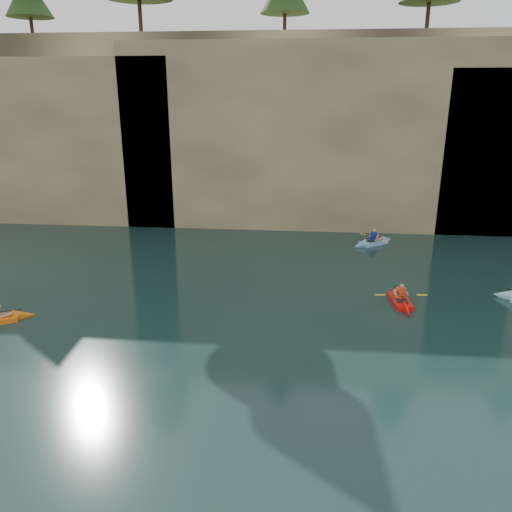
{
  "coord_description": "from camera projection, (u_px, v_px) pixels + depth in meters",
  "views": [
    {
      "loc": [
        1.16,
        -8.48,
        8.15
      ],
      "look_at": [
        -0.4,
        7.12,
        3.0
      ],
      "focal_mm": 35.0,
      "sensor_mm": 36.0,
      "label": 1
    }
  ],
  "objects": [
    {
      "name": "kayaker_red_far",
      "position": [
        400.0,
        300.0,
        20.21
      ],
      "size": [
        2.1,
        2.91,
        1.05
      ],
      "rotation": [
        0.0,
        0.0,
        1.66
      ],
      "color": "red",
      "rests_on": "ground"
    },
    {
      "name": "cliff_slab_center",
      "position": [
        321.0,
        135.0,
        30.07
      ],
      "size": [
        24.0,
        2.4,
        11.4
      ],
      "primitive_type": "cube",
      "color": "tan",
      "rests_on": "ground"
    },
    {
      "name": "ground",
      "position": [
        242.0,
        493.0,
        10.67
      ],
      "size": [
        160.0,
        160.0,
        0.0
      ],
      "primitive_type": "plane",
      "color": "black",
      "rests_on": "ground"
    },
    {
      "name": "cliff",
      "position": [
        292.0,
        123.0,
        37.16
      ],
      "size": [
        70.0,
        16.0,
        12.0
      ],
      "primitive_type": "cube",
      "color": "tan",
      "rests_on": "ground"
    },
    {
      "name": "kayaker_ltblue_mid",
      "position": [
        373.0,
        242.0,
        28.11
      ],
      "size": [
        2.69,
        2.27,
        1.09
      ],
      "rotation": [
        0.0,
        0.0,
        0.65
      ],
      "color": "#7DA7D2",
      "rests_on": "ground"
    },
    {
      "name": "sea_cave_east",
      "position": [
        453.0,
        196.0,
        29.78
      ],
      "size": [
        5.0,
        1.0,
        4.5
      ],
      "primitive_type": "cube",
      "color": "black",
      "rests_on": "ground"
    },
    {
      "name": "sea_cave_west",
      "position": [
        10.0,
        192.0,
        32.49
      ],
      "size": [
        4.5,
        1.0,
        4.0
      ],
      "primitive_type": "cube",
      "color": "black",
      "rests_on": "ground"
    },
    {
      "name": "sea_cave_center",
      "position": [
        222.0,
        202.0,
        31.3
      ],
      "size": [
        3.5,
        1.0,
        3.2
      ],
      "primitive_type": "cube",
      "color": "black",
      "rests_on": "ground"
    }
  ]
}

